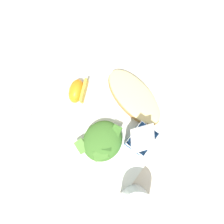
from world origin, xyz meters
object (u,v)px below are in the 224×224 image
(white_plate, at_px, (112,113))
(milk_carton, at_px, (141,139))
(green_salad_pile, at_px, (102,141))
(cheesy_pizza_bread, at_px, (134,98))
(paper_napkin, at_px, (106,30))
(orange_wedge_front, at_px, (77,91))
(drinking_clear_cup, at_px, (136,205))
(metal_fork, at_px, (43,122))

(white_plate, height_order, milk_carton, milk_carton)
(green_salad_pile, bearing_deg, cheesy_pizza_bread, -179.36)
(white_plate, xyz_separation_m, milk_carton, (0.02, 0.09, 0.07))
(milk_carton, relative_size, paper_napkin, 1.00)
(green_salad_pile, distance_m, orange_wedge_front, 0.14)
(white_plate, distance_m, drinking_clear_cup, 0.22)
(cheesy_pizza_bread, height_order, green_salad_pile, green_salad_pile)
(white_plate, distance_m, metal_fork, 0.18)
(cheesy_pizza_bread, relative_size, green_salad_pile, 1.71)
(cheesy_pizza_bread, distance_m, green_salad_pile, 0.13)
(milk_carton, height_order, paper_napkin, milk_carton)
(green_salad_pile, height_order, milk_carton, milk_carton)
(milk_carton, distance_m, metal_fork, 0.25)
(paper_napkin, height_order, metal_fork, metal_fork)
(white_plate, xyz_separation_m, green_salad_pile, (0.07, 0.02, 0.03))
(white_plate, height_order, cheesy_pizza_bread, cheesy_pizza_bread)
(paper_napkin, height_order, drinking_clear_cup, drinking_clear_cup)
(orange_wedge_front, distance_m, metal_fork, 0.12)
(milk_carton, xyz_separation_m, metal_fork, (0.10, -0.22, -0.07))
(orange_wedge_front, height_order, drinking_clear_cup, drinking_clear_cup)
(cheesy_pizza_bread, xyz_separation_m, paper_napkin, (-0.12, -0.17, -0.03))
(cheesy_pizza_bread, distance_m, milk_carton, 0.11)
(white_plate, height_order, metal_fork, white_plate)
(orange_wedge_front, bearing_deg, cheesy_pizza_bread, 120.07)
(white_plate, bearing_deg, drinking_clear_cup, 50.38)
(white_plate, relative_size, green_salad_pile, 2.61)
(green_salad_pile, height_order, paper_napkin, green_salad_pile)
(cheesy_pizza_bread, relative_size, orange_wedge_front, 2.65)
(white_plate, distance_m, cheesy_pizza_bread, 0.07)
(cheesy_pizza_bread, distance_m, paper_napkin, 0.21)
(cheesy_pizza_bread, relative_size, metal_fork, 0.99)
(milk_carton, xyz_separation_m, paper_napkin, (-0.19, -0.24, -0.07))
(paper_napkin, bearing_deg, milk_carton, 51.42)
(white_plate, xyz_separation_m, orange_wedge_front, (0.01, -0.10, 0.03))
(white_plate, xyz_separation_m, drinking_clear_cup, (0.14, 0.17, 0.04))
(orange_wedge_front, relative_size, drinking_clear_cup, 0.67)
(milk_carton, relative_size, drinking_clear_cup, 1.05)
(metal_fork, bearing_deg, white_plate, 133.19)
(orange_wedge_front, bearing_deg, white_plate, 96.10)
(orange_wedge_front, xyz_separation_m, paper_napkin, (-0.19, -0.05, -0.03))
(milk_carton, height_order, drinking_clear_cup, milk_carton)
(drinking_clear_cup, bearing_deg, green_salad_pile, -115.29)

